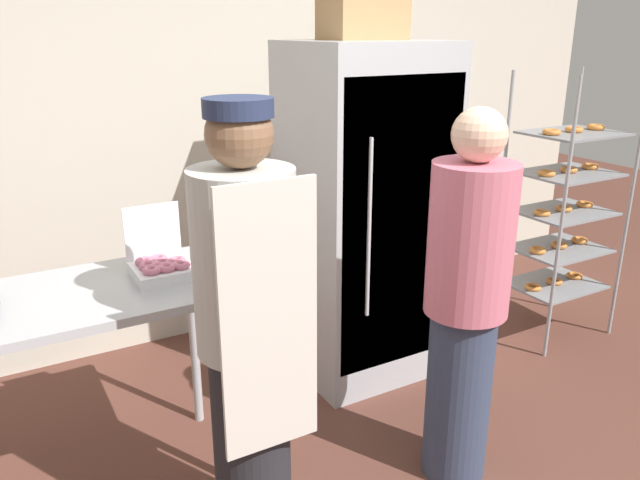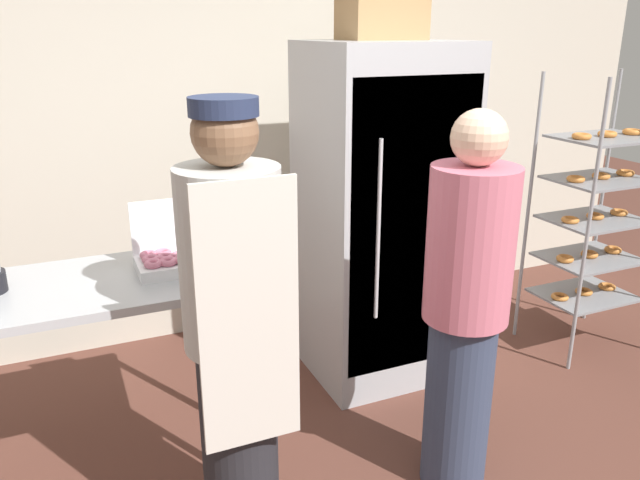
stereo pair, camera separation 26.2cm
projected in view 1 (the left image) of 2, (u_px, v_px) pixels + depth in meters
back_wall at (203, 116)px, 3.82m from camera, size 6.40×0.12×2.80m
refrigerator at (364, 215)px, 3.47m from camera, size 0.78×0.74×1.85m
baking_rack at (563, 210)px, 3.91m from camera, size 0.63×0.50×1.68m
prep_counter at (75, 320)px, 2.46m from camera, size 1.20×0.64×0.93m
donut_box at (162, 265)px, 2.58m from camera, size 0.24×0.24×0.28m
cardboard_storage_box at (363, 12)px, 3.19m from camera, size 0.42×0.28×0.28m
person_baker at (248, 333)px, 2.21m from camera, size 0.36×0.38×1.71m
person_customer at (466, 302)px, 2.59m from camera, size 0.35×0.35×1.64m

